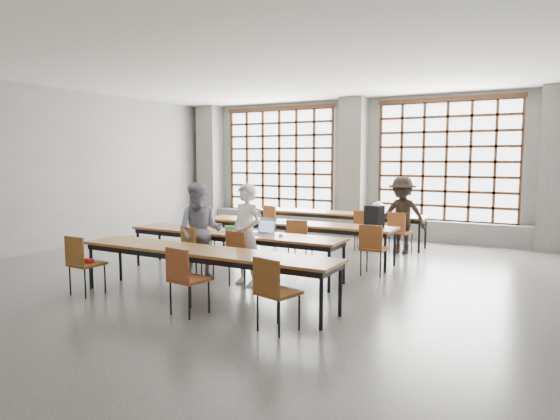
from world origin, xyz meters
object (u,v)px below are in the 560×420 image
(chair_near_mid, at_px, (185,274))
(backpack, at_px, (374,216))
(student_back, at_px, (402,215))
(desk_row_a, at_px, (339,215))
(laptop_front, at_px, (264,230))
(desk_row_b, at_px, (295,225))
(green_box, at_px, (233,229))
(chair_near_left, at_px, (82,259))
(chair_back_left, at_px, (273,220))
(student_female, at_px, (200,231))
(mouse, at_px, (281,235))
(desk_row_d, at_px, (203,254))
(chair_front_right, at_px, (241,252))
(chair_mid_right, at_px, (372,244))
(chair_front_left, at_px, (195,247))
(chair_mid_left, at_px, (210,230))
(chair_near_right, at_px, (274,287))
(chair_back_mid, at_px, (364,226))
(red_pouch, at_px, (87,261))
(student_male, at_px, (246,235))
(laptop_back, at_px, (399,212))
(phone, at_px, (238,233))
(chair_mid_centre, at_px, (299,238))
(chair_back_right, at_px, (399,229))
(plastic_bag, at_px, (378,208))
(desk_row_c, at_px, (233,236))

(chair_near_mid, xyz_separation_m, backpack, (1.18, 3.90, 0.39))
(student_back, bearing_deg, desk_row_a, 165.88)
(laptop_front, height_order, backpack, backpack)
(desk_row_b, height_order, green_box, green_box)
(desk_row_b, xyz_separation_m, chair_near_left, (-1.47, -3.85, -0.13))
(chair_back_left, xyz_separation_m, green_box, (0.95, -3.07, 0.24))
(student_female, relative_size, mouse, 16.17)
(desk_row_d, distance_m, chair_near_left, 1.82)
(chair_front_right, xyz_separation_m, mouse, (0.36, 0.61, 0.21))
(chair_mid_right, distance_m, laptop_front, 1.85)
(chair_near_left, bearing_deg, chair_front_left, 62.37)
(desk_row_b, xyz_separation_m, chair_mid_left, (-1.60, -0.63, -0.13))
(chair_front_right, height_order, chair_near_right, same)
(chair_near_right, height_order, mouse, chair_near_right)
(chair_back_mid, bearing_deg, chair_mid_right, -66.77)
(green_box, bearing_deg, chair_front_right, -48.09)
(chair_front_left, xyz_separation_m, backpack, (2.26, 2.35, 0.39))
(chair_near_left, distance_m, red_pouch, 0.09)
(chair_front_left, height_order, mouse, chair_front_left)
(chair_near_left, height_order, student_female, student_female)
(mouse, xyz_separation_m, red_pouch, (-2.08, -2.08, -0.25))
(chair_mid_right, bearing_deg, student_back, 92.98)
(desk_row_b, xyz_separation_m, desk_row_d, (0.23, -3.22, 0.00))
(student_male, height_order, laptop_front, student_male)
(chair_mid_right, height_order, chair_near_right, same)
(red_pouch, bearing_deg, laptop_front, 52.52)
(chair_mid_left, xyz_separation_m, chair_front_left, (0.94, -1.67, 0.00))
(student_male, bearing_deg, laptop_back, 90.01)
(chair_near_left, relative_size, student_male, 0.55)
(desk_row_b, xyz_separation_m, phone, (-0.15, -1.78, 0.07))
(chair_mid_centre, bearing_deg, chair_back_right, 59.03)
(chair_mid_centre, relative_size, chair_front_left, 1.00)
(desk_row_b, xyz_separation_m, chair_front_left, (-0.66, -2.30, -0.13))
(student_back, distance_m, red_pouch, 6.23)
(chair_front_left, bearing_deg, green_box, 68.78)
(student_back, distance_m, plastic_bag, 0.89)
(laptop_front, bearing_deg, phone, -151.18)
(student_female, bearing_deg, chair_front_left, -120.04)
(desk_row_b, height_order, chair_near_mid, chair_near_mid)
(chair_front_left, relative_size, laptop_front, 2.17)
(desk_row_b, relative_size, desk_row_c, 1.00)
(desk_row_b, distance_m, chair_front_left, 2.40)
(desk_row_a, bearing_deg, chair_mid_centre, -83.23)
(desk_row_a, xyz_separation_m, laptop_back, (1.37, 0.11, 0.13))
(chair_mid_right, distance_m, laptop_back, 2.87)
(red_pouch, bearing_deg, desk_row_c, 61.65)
(chair_back_mid, bearing_deg, mouse, -95.15)
(chair_mid_centre, height_order, plastic_bag, plastic_bag)
(chair_near_left, relative_size, backpack, 2.20)
(chair_back_left, xyz_separation_m, laptop_front, (1.56, -3.04, 0.25))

